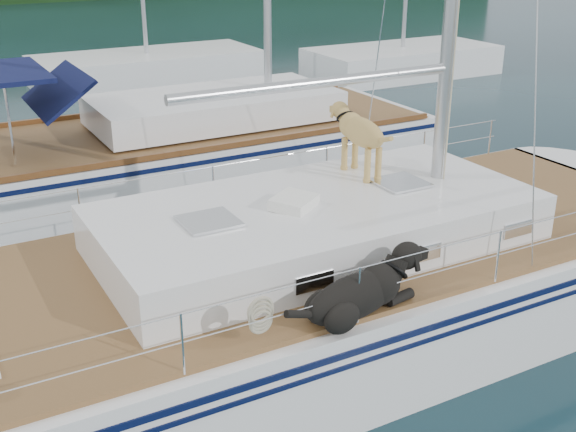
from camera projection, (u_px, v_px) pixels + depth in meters
ground at (260, 350)px, 8.84m from camera, size 120.00×120.00×0.00m
main_sailboat at (267, 299)px, 8.62m from camera, size 12.00×3.91×14.01m
neighbor_sailboat at (165, 155)px, 14.16m from camera, size 11.00×3.50×13.30m
bg_boat_center at (148, 69)px, 23.43m from camera, size 7.20×3.00×11.65m
bg_boat_east at (402, 62)px, 24.57m from camera, size 6.40×3.00×11.65m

